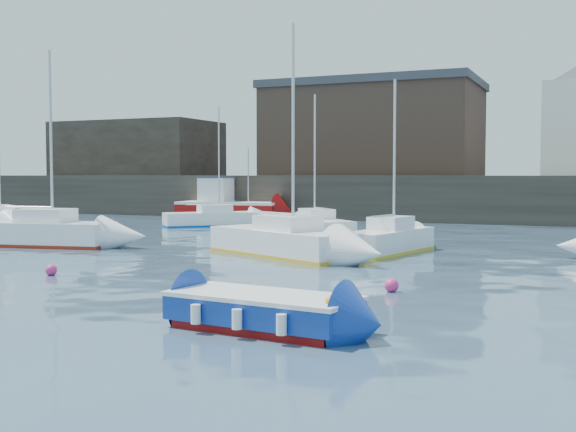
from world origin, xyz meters
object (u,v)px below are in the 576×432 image
at_px(sailboat_c, 388,240).
at_px(buoy_far, 390,249).
at_px(sailboat_b, 283,241).
at_px(sailboat_f, 318,226).
at_px(buoy_mid, 391,292).
at_px(sailboat_a, 40,232).
at_px(buoy_near, 51,275).
at_px(fishing_boat, 227,205).
at_px(blue_dinghy, 263,310).
at_px(sailboat_h, 211,218).

height_order(sailboat_c, buoy_far, sailboat_c).
relative_size(sailboat_b, sailboat_f, 1.22).
distance_m(buoy_mid, buoy_far, 10.89).
xyz_separation_m(sailboat_a, buoy_near, (6.72, -6.89, -0.58)).
relative_size(sailboat_c, buoy_far, 17.62).
relative_size(sailboat_f, buoy_near, 19.90).
bearing_deg(buoy_mid, buoy_near, -173.87).
distance_m(fishing_boat, sailboat_f, 15.66).
bearing_deg(sailboat_c, sailboat_a, -167.58).
bearing_deg(sailboat_b, blue_dinghy, -67.75).
xyz_separation_m(blue_dinghy, fishing_boat, (-17.86, 31.63, 0.53)).
relative_size(sailboat_b, buoy_far, 22.30).
height_order(buoy_near, buoy_mid, buoy_mid).
distance_m(sailboat_b, sailboat_f, 8.74).
bearing_deg(sailboat_h, sailboat_a, -92.87).
bearing_deg(buoy_near, sailboat_a, 134.26).
bearing_deg(buoy_far, sailboat_h, 146.71).
bearing_deg(sailboat_a, sailboat_f, 45.29).
distance_m(fishing_boat, buoy_near, 28.56).
relative_size(fishing_boat, sailboat_a, 0.90).
distance_m(fishing_boat, sailboat_h, 7.32).
distance_m(sailboat_h, buoy_near, 21.27).
height_order(sailboat_a, buoy_near, sailboat_a).
xyz_separation_m(sailboat_h, buoy_mid, (16.34, -19.28, -0.46)).
xyz_separation_m(sailboat_f, buoy_far, (4.91, -4.56, -0.49)).
height_order(sailboat_c, sailboat_h, sailboat_h).
distance_m(sailboat_c, buoy_mid, 9.35).
distance_m(sailboat_a, buoy_mid, 17.99).
distance_m(sailboat_a, buoy_far, 14.85).
bearing_deg(sailboat_a, buoy_near, -45.74).
relative_size(blue_dinghy, sailboat_h, 0.56).
height_order(fishing_boat, buoy_mid, fishing_boat).
bearing_deg(sailboat_c, blue_dinghy, -83.99).
distance_m(fishing_boat, sailboat_c, 23.68).
bearing_deg(sailboat_c, buoy_near, -127.40).
distance_m(sailboat_b, buoy_far, 5.04).
bearing_deg(sailboat_c, buoy_mid, -73.83).
xyz_separation_m(fishing_boat, sailboat_b, (12.94, -19.60, -0.38)).
distance_m(sailboat_a, sailboat_b, 11.05).
bearing_deg(fishing_boat, blue_dinghy, -60.55).
xyz_separation_m(buoy_near, buoy_far, (7.35, 11.59, 0.00)).
xyz_separation_m(fishing_boat, sailboat_h, (2.59, -6.83, -0.47)).
height_order(fishing_boat, sailboat_c, sailboat_c).
xyz_separation_m(sailboat_h, buoy_near, (6.04, -20.39, -0.46)).
bearing_deg(buoy_mid, sailboat_c, 106.17).
xyz_separation_m(fishing_boat, sailboat_f, (11.08, -11.06, -0.44)).
relative_size(blue_dinghy, sailboat_a, 0.48).
distance_m(blue_dinghy, sailboat_b, 13.00).
bearing_deg(sailboat_f, sailboat_b, -77.72).
relative_size(blue_dinghy, sailboat_c, 0.59).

